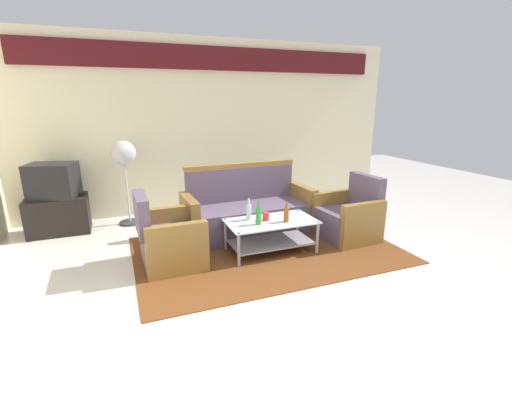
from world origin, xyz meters
The scene contains 14 objects.
ground_plane centered at (0.00, 0.00, 0.00)m, with size 14.00×14.00×0.00m, color beige.
wall_back centered at (0.00, 3.05, 1.48)m, with size 6.52×0.19×2.80m.
rug centered at (0.03, 0.88, 0.01)m, with size 3.23×2.12×0.01m, color brown.
couch centered at (0.02, 1.54, 0.32)m, with size 1.82×0.80×0.96m.
armchair_left centered at (-1.17, 0.92, 0.29)m, with size 0.71×0.77×0.85m.
armchair_right centered at (1.23, 0.86, 0.29)m, with size 0.74×0.80×0.85m.
coffee_table centered at (0.05, 0.82, 0.27)m, with size 1.10×0.60×0.40m.
bottle_green centered at (-0.14, 0.75, 0.52)m, with size 0.06×0.06×0.29m.
bottle_brown centered at (0.21, 0.72, 0.50)m, with size 0.06×0.06×0.25m.
bottle_clear centered at (-0.19, 0.95, 0.51)m, with size 0.06×0.06×0.27m.
cup centered at (0.00, 0.86, 0.46)m, with size 0.08×0.08×0.10m, color red.
tv_stand centered at (-2.48, 2.55, 0.26)m, with size 0.80×0.50×0.52m, color black.
television centered at (-2.48, 2.55, 0.76)m, with size 0.69×0.58×0.48m.
pedestal_fan centered at (-1.53, 2.60, 1.01)m, with size 0.36×0.36×1.27m.
Camera 1 is at (-1.65, -3.00, 1.84)m, focal length 25.23 mm.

